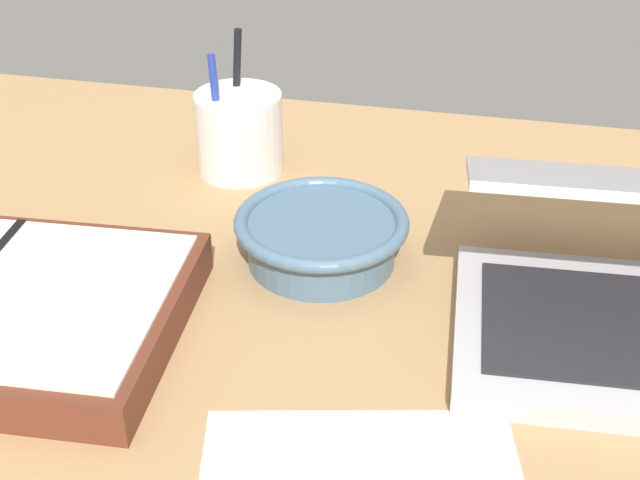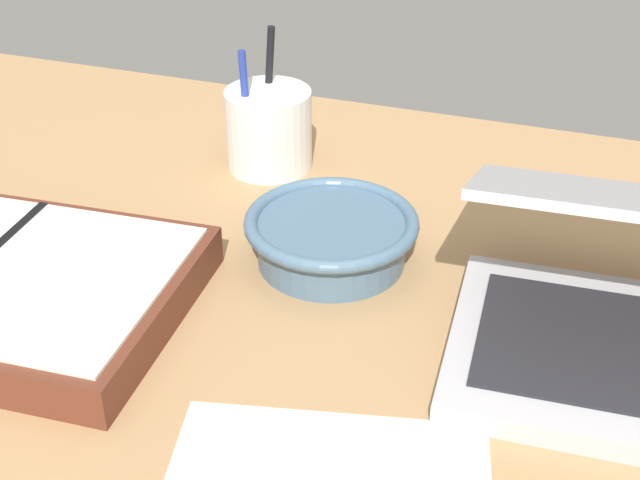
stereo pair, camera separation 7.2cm
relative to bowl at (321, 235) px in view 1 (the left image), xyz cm
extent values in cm
cube|color=tan|center=(3.01, -14.31, -3.68)|extent=(140.00, 100.00, 2.00)
cylinder|color=slate|center=(0.00, 0.00, -0.62)|extent=(13.44, 13.44, 4.14)
torus|color=slate|center=(0.00, 0.00, 1.45)|extent=(15.82, 15.82, 1.27)
cylinder|color=white|center=(-12.45, 15.86, 1.68)|extent=(9.25, 9.25, 8.72)
cylinder|color=black|center=(-13.34, 18.25, 5.26)|extent=(1.78, 1.16, 13.93)
cylinder|color=#233899|center=(-14.15, 13.97, 4.58)|extent=(1.51, 1.43, 12.58)
cube|color=silver|center=(-17.59, -15.22, 1.07)|extent=(17.20, 21.83, 0.30)
camera|label=1|loc=(14.61, -66.88, 42.38)|focal=50.00mm
camera|label=2|loc=(21.50, -64.92, 42.38)|focal=50.00mm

